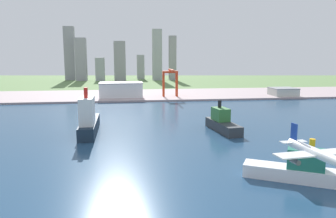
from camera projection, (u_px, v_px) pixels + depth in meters
name	position (u px, v px, depth m)	size (l,w,h in m)	color
ground_plane	(164.00, 119.00, 324.11)	(2400.00, 2400.00, 0.00)	#60824A
water_bay	(173.00, 133.00, 265.43)	(840.00, 360.00, 0.15)	navy
industrial_pier	(149.00, 95.00, 509.68)	(840.00, 140.00, 2.50)	#A9969A
airplane_landing	(317.00, 154.00, 124.67)	(32.25, 36.83, 12.22)	white
cargo_ship	(89.00, 120.00, 261.65)	(12.51, 67.13, 38.38)	#192838
container_barge	(222.00, 123.00, 272.76)	(18.67, 48.90, 25.07)	#2D3338
ferry_boat	(297.00, 169.00, 165.06)	(47.43, 33.40, 22.16)	white
port_crane_red	(170.00, 77.00, 473.65)	(21.71, 44.04, 39.68)	red
warehouse_main	(121.00, 90.00, 472.91)	(61.62, 31.58, 21.00)	white
warehouse_annex	(283.00, 92.00, 491.25)	(36.07, 33.72, 11.40)	silver
distant_skyline	(115.00, 59.00, 805.03)	(271.69, 73.68, 130.25)	gray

